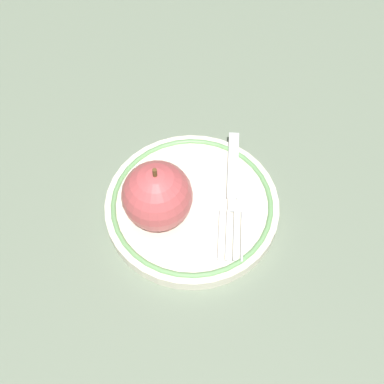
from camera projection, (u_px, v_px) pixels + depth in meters
ground_plane at (183, 196)px, 0.62m from camera, size 2.00×2.00×0.00m
plate at (192, 206)px, 0.60m from camera, size 0.20×0.20×0.02m
apple_red_whole at (157, 196)px, 0.56m from camera, size 0.07×0.07×0.08m
fork at (232, 188)px, 0.60m from camera, size 0.17×0.04×0.00m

